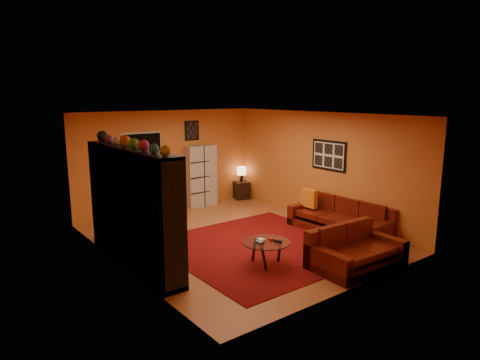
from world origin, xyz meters
TOP-DOWN VIEW (x-y plane):
  - floor at (0.00, 0.00)m, footprint 6.00×6.00m
  - ceiling at (0.00, 0.00)m, footprint 6.00×6.00m
  - wall_back at (0.00, 3.00)m, footprint 6.00×0.00m
  - wall_front at (0.00, -3.00)m, footprint 6.00×0.00m
  - wall_left at (-2.50, 0.00)m, footprint 0.00×6.00m
  - wall_right at (2.50, 0.00)m, footprint 0.00×6.00m
  - rug at (0.10, -0.70)m, footprint 3.60×3.60m
  - doorway at (-0.70, 2.96)m, footprint 0.95×0.10m
  - wall_art_right at (2.48, -0.30)m, footprint 0.03×1.00m
  - wall_art_back at (0.75, 2.98)m, footprint 0.42×0.03m
  - entertainment_unit at (-2.27, 0.00)m, footprint 0.45×3.00m
  - tv at (-2.23, -0.08)m, footprint 0.86×0.11m
  - sofa at (2.14, -1.04)m, footprint 1.02×2.32m
  - loveseat at (0.77, -2.41)m, footprint 1.68×1.05m
  - throw_pillow at (1.95, -0.21)m, footprint 0.12×0.42m
  - coffee_table at (-0.44, -1.46)m, footprint 0.86×0.86m
  - storage_cabinet at (0.89, 2.80)m, footprint 0.85×0.42m
  - bowl_chair at (-1.19, 2.50)m, footprint 0.63×0.63m
  - side_table at (2.25, 2.75)m, footprint 0.49×0.49m
  - table_lamp at (2.25, 2.75)m, footprint 0.27×0.27m

SIDE VIEW (x-z plane):
  - floor at x=0.00m, z-range 0.00..0.00m
  - rug at x=0.10m, z-range 0.00..0.01m
  - side_table at x=2.25m, z-range 0.00..0.50m
  - bowl_chair at x=-1.19m, z-range 0.02..0.53m
  - loveseat at x=0.77m, z-range -0.14..0.71m
  - sofa at x=2.14m, z-range -0.14..0.71m
  - coffee_table at x=-0.44m, z-range 0.18..0.61m
  - throw_pillow at x=1.95m, z-range 0.42..0.84m
  - table_lamp at x=2.25m, z-range 0.59..1.03m
  - storage_cabinet at x=0.89m, z-range 0.00..1.66m
  - tv at x=-2.23m, z-range 0.72..1.22m
  - doorway at x=-0.70m, z-range 0.00..2.04m
  - entertainment_unit at x=-2.27m, z-range 0.00..2.10m
  - wall_back at x=0.00m, z-range -1.70..4.30m
  - wall_front at x=0.00m, z-range -1.70..4.30m
  - wall_left at x=-2.50m, z-range -1.70..4.30m
  - wall_right at x=2.50m, z-range -1.70..4.30m
  - wall_art_right at x=2.48m, z-range 1.25..1.95m
  - wall_art_back at x=0.75m, z-range 1.79..2.31m
  - ceiling at x=0.00m, z-range 2.60..2.60m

